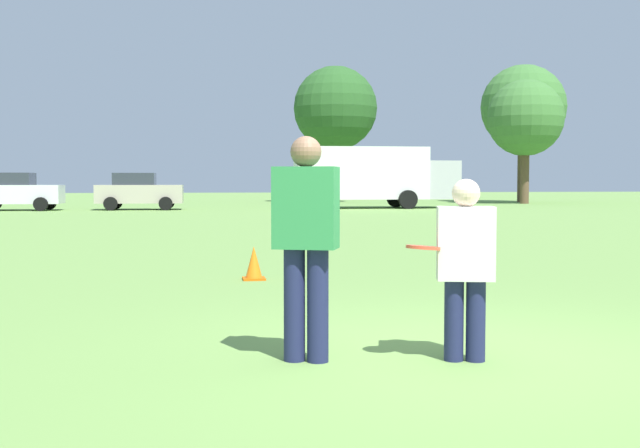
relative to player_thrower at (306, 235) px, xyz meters
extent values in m
plane|color=#6B9347|center=(1.30, 0.02, -0.99)|extent=(185.18, 185.18, 0.00)
cylinder|color=#1E234C|center=(-0.09, 0.03, -0.55)|extent=(0.17, 0.17, 0.89)
cylinder|color=#1E234C|center=(0.09, -0.03, -0.55)|extent=(0.17, 0.17, 0.89)
cube|color=#338C4C|center=(0.00, 0.00, 0.21)|extent=(0.55, 0.43, 0.63)
sphere|color=#8C664C|center=(0.00, 0.00, 0.64)|extent=(0.24, 0.24, 0.24)
cylinder|color=#1E234C|center=(1.31, -0.21, -0.67)|extent=(0.15, 0.15, 0.64)
cylinder|color=#1E234C|center=(1.15, -0.17, -0.67)|extent=(0.15, 0.15, 0.64)
cube|color=silver|center=(1.23, -0.19, -0.07)|extent=(0.49, 0.36, 0.57)
sphere|color=beige|center=(1.23, -0.19, 0.32)|extent=(0.22, 0.22, 0.22)
cylinder|color=#E54C33|center=(0.88, -0.20, -0.09)|extent=(0.27, 0.27, 0.06)
cube|color=#D8590C|center=(0.02, 5.18, -0.98)|extent=(0.32, 0.32, 0.03)
cone|color=orange|center=(0.02, 5.18, -0.74)|extent=(0.24, 0.24, 0.45)
cube|color=silver|center=(-9.02, 33.84, -0.21)|extent=(4.26, 1.94, 0.90)
cube|color=#2D333D|center=(-9.27, 33.84, 0.51)|extent=(2.05, 1.71, 0.64)
cylinder|color=black|center=(-7.68, 34.79, -0.66)|extent=(0.67, 0.24, 0.66)
cylinder|color=black|center=(-7.75, 32.79, -0.66)|extent=(0.67, 0.24, 0.66)
cube|color=#B7AD99|center=(-3.22, 33.89, -0.21)|extent=(4.26, 1.94, 0.90)
cube|color=#2D333D|center=(-3.47, 33.90, 0.51)|extent=(2.05, 1.71, 0.64)
cylinder|color=black|center=(-1.89, 34.84, -0.66)|extent=(0.67, 0.24, 0.66)
cylinder|color=black|center=(-1.96, 32.85, -0.66)|extent=(0.67, 0.24, 0.66)
cylinder|color=black|center=(-4.49, 34.93, -0.66)|extent=(0.67, 0.24, 0.66)
cylinder|color=black|center=(-4.56, 32.93, -0.66)|extent=(0.67, 0.24, 0.66)
cube|color=white|center=(8.03, 34.25, 0.84)|extent=(6.88, 2.72, 2.70)
cube|color=#B2B2B7|center=(12.23, 34.11, 0.49)|extent=(1.87, 2.36, 2.00)
cylinder|color=black|center=(10.29, 35.55, -0.51)|extent=(0.97, 0.31, 0.96)
cylinder|color=black|center=(10.20, 32.81, -0.51)|extent=(0.97, 0.31, 0.96)
cylinder|color=black|center=(5.87, 35.70, -0.51)|extent=(0.97, 0.31, 0.96)
cylinder|color=black|center=(5.78, 32.96, -0.51)|extent=(0.97, 0.31, 0.96)
cylinder|color=brown|center=(8.92, 46.13, 0.97)|extent=(0.65, 0.65, 3.93)
sphere|color=#285623|center=(8.92, 46.13, 5.32)|extent=(5.61, 5.61, 5.61)
cylinder|color=brown|center=(20.06, 40.79, 0.69)|extent=(0.56, 0.56, 3.36)
sphere|color=#3D7033|center=(20.06, 40.79, 4.40)|extent=(4.79, 4.79, 4.79)
cylinder|color=brown|center=(21.25, 43.79, 0.98)|extent=(0.66, 0.66, 3.95)
sphere|color=#3D7033|center=(21.25, 43.79, 5.36)|extent=(5.64, 5.64, 5.64)
camera|label=1|loc=(-0.90, -6.02, 0.42)|focal=44.22mm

